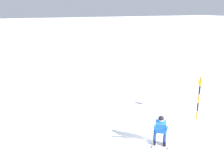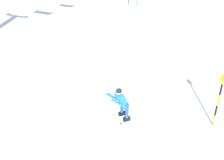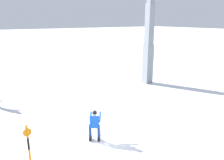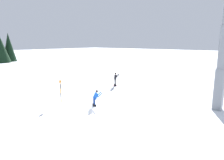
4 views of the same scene
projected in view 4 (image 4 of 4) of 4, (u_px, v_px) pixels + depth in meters
The scene contains 5 objects.
ground_plane at pixel (96, 106), 17.72m from camera, with size 260.00×260.00×0.00m, color white.
skier_carving_main at pixel (96, 97), 17.74m from camera, with size 1.59×1.37×1.55m.
lift_tower_near at pixel (223, 55), 16.01m from camera, with size 0.71×3.01×10.98m.
trail_marker_pole at pixel (61, 90), 18.68m from camera, with size 0.07×0.28×2.26m.
skier_distant_uphill at pixel (115, 78), 25.87m from camera, with size 1.61×1.56×1.79m.
Camera 4 is at (12.11, 11.96, 5.66)m, focal length 31.88 mm.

